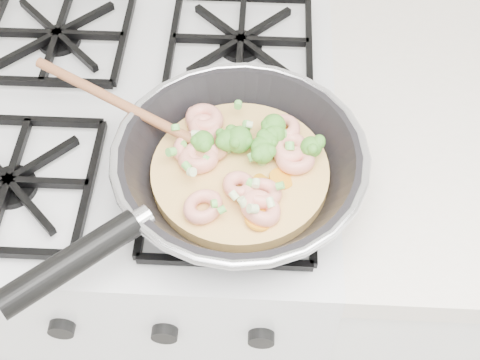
{
  "coord_description": "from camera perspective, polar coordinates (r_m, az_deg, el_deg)",
  "views": [
    {
      "loc": [
        0.19,
        1.04,
        1.62
      ],
      "look_at": [
        0.16,
        1.56,
        0.93
      ],
      "focal_mm": 48.48,
      "sensor_mm": 36.0,
      "label": 1
    }
  ],
  "objects": [
    {
      "name": "skillet",
      "position": [
        0.84,
        -0.28,
        1.21
      ],
      "size": [
        0.45,
        0.4,
        0.09
      ],
      "rotation": [
        0.0,
        0.0,
        0.28
      ],
      "color": "black",
      "rests_on": "stove"
    },
    {
      "name": "stove",
      "position": [
        1.35,
        -6.7,
        -6.9
      ],
      "size": [
        0.6,
        0.6,
        0.92
      ],
      "color": "silver",
      "rests_on": "ground"
    }
  ]
}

